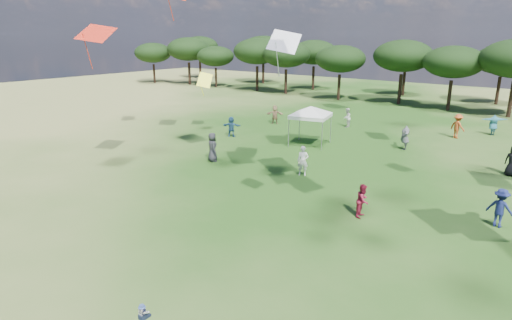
{
  "coord_description": "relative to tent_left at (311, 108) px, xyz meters",
  "views": [
    {
      "loc": [
        8.86,
        -4.5,
        7.99
      ],
      "look_at": [
        0.82,
        6.0,
        4.07
      ],
      "focal_mm": 30.0,
      "sensor_mm": 36.0,
      "label": 1
    }
  ],
  "objects": [
    {
      "name": "toddler",
      "position": [
        6.59,
        -20.63,
        -2.57
      ],
      "size": [
        0.3,
        0.34,
        0.46
      ],
      "rotation": [
        0.0,
        0.0,
        -0.0
      ],
      "color": "black",
      "rests_on": "ground"
    },
    {
      "name": "tent_left",
      "position": [
        0.0,
        0.0,
        0.0
      ],
      "size": [
        5.25,
        5.25,
        3.21
      ],
      "rotation": [
        0.0,
        0.0,
        0.24
      ],
      "color": "gray",
      "rests_on": "ground"
    },
    {
      "name": "tree_line",
      "position": [
        9.21,
        24.82,
        2.64
      ],
      "size": [
        108.78,
        17.63,
        7.77
      ],
      "color": "black",
      "rests_on": "ground"
    },
    {
      "name": "festival_crowd",
      "position": [
        6.44,
        2.05,
        -1.91
      ],
      "size": [
        28.43,
        22.99,
        1.93
      ],
      "color": "#4F4F54",
      "rests_on": "ground"
    }
  ]
}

